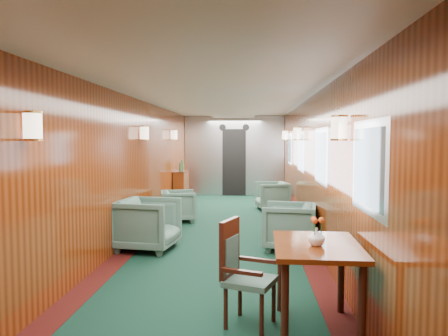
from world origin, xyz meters
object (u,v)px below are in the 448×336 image
Objects in this scene: credenza at (181,187)px; dining_table at (317,258)px; armchair_left_far at (178,206)px; armchair_right_near at (289,226)px; armchair_left_near at (148,224)px; side_chair at (241,268)px; armchair_right_far at (272,196)px.

dining_table is at bearing -72.44° from credenza.
armchair_left_far is 3.02m from armchair_right_near.
armchair_left_near is (0.28, -4.92, -0.05)m from credenza.
armchair_left_far is at bearing 126.49° from side_chair.
armchair_left_far is 0.90× the size of armchair_right_near.
credenza is at bearing -4.87° from armchair_left_far.
credenza is 1.61× the size of armchair_left_far.
armchair_left_near is (-2.14, 2.72, -0.26)m from dining_table.
side_chair is at bearing -176.91° from armchair_left_far.
credenza reaches higher than armchair_right_far.
armchair_left_near is 2.16m from armchair_right_near.
armchair_right_near reaches higher than armchair_left_far.
side_chair reaches higher than armchair_left_far.
armchair_right_near is at bearing 96.84° from side_chair.
dining_table reaches higher than armchair_left_far.
armchair_right_far is (2.35, -0.96, -0.10)m from credenza.
armchair_right_far is (0.59, 6.55, -0.18)m from side_chair.
dining_table is 3.47m from armchair_left_near.
dining_table is 1.43× the size of armchair_right_far.
side_chair is 0.84× the size of credenza.
side_chair is 2.83m from armchair_right_near.
armchair_left_near reaches higher than dining_table.
armchair_left_near is 1.10× the size of armchair_right_near.
side_chair reaches higher than dining_table.
armchair_right_far is at bearing -22.26° from credenza.
armchair_left_near is 1.17× the size of armchair_right_far.
side_chair is at bearing -76.83° from credenza.
armchair_left_near is at bearing 140.39° from side_chair.
armchair_left_far is 0.95× the size of armchair_right_far.
dining_table is at bearing -9.71° from armchair_right_far.
side_chair is 1.21× the size of armchair_right_near.
credenza is at bearing 11.69° from armchair_left_near.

